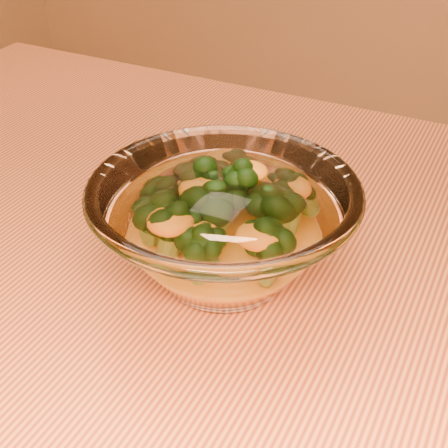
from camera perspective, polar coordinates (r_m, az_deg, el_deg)
The scene contains 4 objects.
table at distance 0.56m, azimuth 2.06°, elevation -14.79°, with size 1.20×0.80×0.75m.
glass_bowl at distance 0.49m, azimuth 0.00°, elevation -0.44°, with size 0.21×0.21×0.09m.
cheese_sauce at distance 0.50m, azimuth 0.00°, elevation -2.29°, with size 0.11×0.11×0.03m, color orange.
broccoli_heap at distance 0.49m, azimuth -0.20°, elevation 1.21°, with size 0.13×0.14×0.07m.
Camera 1 is at (0.15, -0.34, 1.08)m, focal length 50.00 mm.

